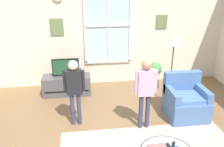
# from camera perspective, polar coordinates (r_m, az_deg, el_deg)

# --- Properties ---
(back_wall) EXTENTS (5.93, 0.17, 2.97)m
(back_wall) POSITION_cam_1_polar(r_m,az_deg,el_deg) (6.14, -0.20, 11.05)
(back_wall) COLOR beige
(back_wall) RESTS_ON ground_plane
(tv_stand) EXTENTS (1.13, 0.45, 0.47)m
(tv_stand) POSITION_cam_1_polar(r_m,az_deg,el_deg) (5.85, -10.81, -2.73)
(tv_stand) COLOR #4C4C51
(tv_stand) RESTS_ON ground_plane
(television) EXTENTS (0.63, 0.08, 0.43)m
(television) POSITION_cam_1_polar(r_m,az_deg,el_deg) (5.68, -11.13, 1.51)
(television) COLOR #4C4C4C
(television) RESTS_ON tv_stand
(armchair) EXTENTS (0.76, 0.74, 0.87)m
(armchair) POSITION_cam_1_polar(r_m,az_deg,el_deg) (5.03, 17.28, -6.37)
(armchair) COLOR #476B9E
(armchair) RESTS_ON ground_plane
(remote_near_books) EXTENTS (0.04, 0.14, 0.02)m
(remote_near_books) POSITION_cam_1_polar(r_m,az_deg,el_deg) (3.53, 13.59, -16.77)
(remote_near_books) COLOR black
(remote_near_books) RESTS_ON coffee_table
(remote_near_cup) EXTENTS (0.10, 0.14, 0.02)m
(remote_near_cup) POSITION_cam_1_polar(r_m,az_deg,el_deg) (3.57, 14.59, -16.31)
(remote_near_cup) COLOR black
(remote_near_cup) RESTS_ON coffee_table
(person_pink_shirt) EXTENTS (0.40, 0.18, 1.34)m
(person_pink_shirt) POSITION_cam_1_polar(r_m,az_deg,el_deg) (4.24, 8.09, -3.16)
(person_pink_shirt) COLOR #333851
(person_pink_shirt) RESTS_ON ground_plane
(person_black_shirt) EXTENTS (0.39, 0.18, 1.29)m
(person_black_shirt) POSITION_cam_1_polar(r_m,az_deg,el_deg) (4.36, -9.07, -2.94)
(person_black_shirt) COLOR #333851
(person_black_shirt) RESTS_ON ground_plane
(potted_plant_by_window) EXTENTS (0.33, 0.33, 0.68)m
(potted_plant_by_window) POSITION_cam_1_polar(r_m,az_deg,el_deg) (6.14, 10.34, 0.28)
(potted_plant_by_window) COLOR #4C565B
(potted_plant_by_window) RESTS_ON ground_plane
(floor_lamp) EXTENTS (0.32, 0.32, 1.58)m
(floor_lamp) POSITION_cam_1_polar(r_m,az_deg,el_deg) (5.13, 14.67, 6.33)
(floor_lamp) COLOR black
(floor_lamp) RESTS_ON ground_plane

